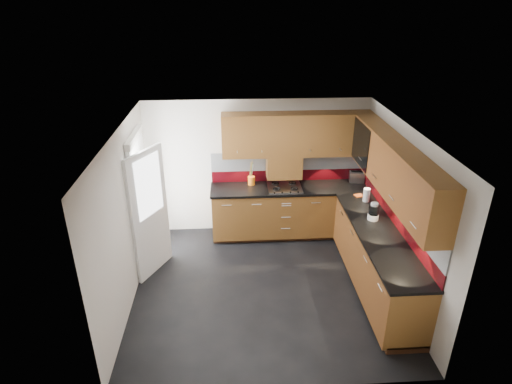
{
  "coord_description": "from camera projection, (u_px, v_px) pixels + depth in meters",
  "views": [
    {
      "loc": [
        -0.45,
        -5.14,
        4.0
      ],
      "look_at": [
        -0.09,
        0.65,
        1.26
      ],
      "focal_mm": 30.0,
      "sensor_mm": 36.0,
      "label": 1
    }
  ],
  "objects": [
    {
      "name": "toaster",
      "position": [
        357.0,
        177.0,
        7.52
      ],
      "size": [
        0.29,
        0.21,
        0.19
      ],
      "color": "silver",
      "rests_on": "countertop"
    },
    {
      "name": "room",
      "position": [
        266.0,
        197.0,
        5.73
      ],
      "size": [
        4.0,
        3.8,
        2.64
      ],
      "color": "black"
    },
    {
      "name": "paper_towel",
      "position": [
        366.0,
        195.0,
        6.81
      ],
      "size": [
        0.13,
        0.13,
        0.22
      ],
      "primitive_type": "cylinder",
      "rotation": [
        0.0,
        0.0,
        0.25
      ],
      "color": "white",
      "rests_on": "countertop"
    },
    {
      "name": "upper_cabinets",
      "position": [
        344.0,
        151.0,
        6.36
      ],
      "size": [
        2.5,
        3.2,
        0.72
      ],
      "color": "#583513",
      "rests_on": "room"
    },
    {
      "name": "food_processor",
      "position": [
        374.0,
        212.0,
        6.26
      ],
      "size": [
        0.16,
        0.16,
        0.27
      ],
      "color": "white",
      "rests_on": "countertop"
    },
    {
      "name": "backsplash",
      "position": [
        341.0,
        185.0,
        6.76
      ],
      "size": [
        2.7,
        3.2,
        0.54
      ],
      "color": "#660912",
      "rests_on": "countertop"
    },
    {
      "name": "base_cabinets",
      "position": [
        327.0,
        235.0,
        6.89
      ],
      "size": [
        2.7,
        3.2,
        0.95
      ],
      "color": "#583513",
      "rests_on": "room"
    },
    {
      "name": "utensil_pot",
      "position": [
        251.0,
        179.0,
        7.41
      ],
      "size": [
        0.12,
        0.12,
        0.44
      ],
      "color": "orange",
      "rests_on": "countertop"
    },
    {
      "name": "glass_cabinet",
      "position": [
        370.0,
        143.0,
        6.63
      ],
      "size": [
        0.32,
        0.8,
        0.66
      ],
      "color": "black",
      "rests_on": "room"
    },
    {
      "name": "gas_hob",
      "position": [
        285.0,
        187.0,
        7.31
      ],
      "size": [
        0.58,
        0.51,
        0.04
      ],
      "color": "silver",
      "rests_on": "countertop"
    },
    {
      "name": "countertop",
      "position": [
        329.0,
        209.0,
        6.67
      ],
      "size": [
        2.72,
        3.22,
        0.04
      ],
      "color": "black",
      "rests_on": "base_cabinets"
    },
    {
      "name": "extractor_hood",
      "position": [
        284.0,
        166.0,
        7.32
      ],
      "size": [
        0.6,
        0.33,
        0.4
      ],
      "primitive_type": "cube",
      "color": "#583513",
      "rests_on": "room"
    },
    {
      "name": "orange_cloth",
      "position": [
        359.0,
        196.0,
        7.03
      ],
      "size": [
        0.16,
        0.14,
        0.01
      ],
      "primitive_type": "cube",
      "rotation": [
        0.0,
        0.0,
        0.23
      ],
      "color": "#DF5618",
      "rests_on": "countertop"
    },
    {
      "name": "back_door",
      "position": [
        145.0,
        206.0,
        6.5
      ],
      "size": [
        0.42,
        1.19,
        2.04
      ],
      "color": "white",
      "rests_on": "room"
    }
  ]
}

